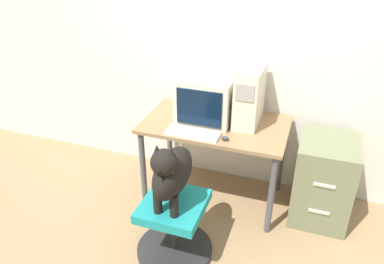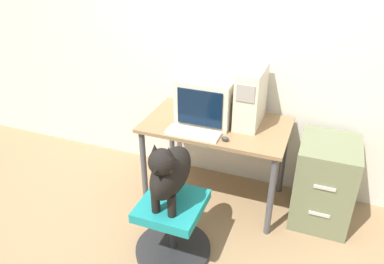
# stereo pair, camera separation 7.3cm
# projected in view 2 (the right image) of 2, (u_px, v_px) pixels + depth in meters

# --- Properties ---
(ground_plane) EXTENTS (12.00, 12.00, 0.00)m
(ground_plane) POSITION_uv_depth(u_px,v_px,m) (201.00, 220.00, 3.16)
(ground_plane) COLOR #937551
(wall_back) EXTENTS (8.00, 0.05, 2.60)m
(wall_back) POSITION_uv_depth(u_px,v_px,m) (233.00, 45.00, 3.15)
(wall_back) COLOR silver
(wall_back) RESTS_ON ground_plane
(desk) EXTENTS (1.19, 0.69, 0.75)m
(desk) POSITION_uv_depth(u_px,v_px,m) (216.00, 134.00, 3.13)
(desk) COLOR olive
(desk) RESTS_ON ground_plane
(crt_monitor) EXTENTS (0.44, 0.46, 0.38)m
(crt_monitor) POSITION_uv_depth(u_px,v_px,m) (209.00, 97.00, 3.07)
(crt_monitor) COLOR beige
(crt_monitor) RESTS_ON desk
(pc_tower) EXTENTS (0.19, 0.42, 0.47)m
(pc_tower) POSITION_uv_depth(u_px,v_px,m) (251.00, 96.00, 2.98)
(pc_tower) COLOR beige
(pc_tower) RESTS_ON desk
(keyboard) EXTENTS (0.42, 0.15, 0.03)m
(keyboard) POSITION_uv_depth(u_px,v_px,m) (193.00, 133.00, 2.90)
(keyboard) COLOR silver
(keyboard) RESTS_ON desk
(computer_mouse) EXTENTS (0.06, 0.04, 0.04)m
(computer_mouse) POSITION_uv_depth(u_px,v_px,m) (225.00, 139.00, 2.81)
(computer_mouse) COLOR #333333
(computer_mouse) RESTS_ON desk
(office_chair) EXTENTS (0.57, 0.57, 0.47)m
(office_chair) POSITION_uv_depth(u_px,v_px,m) (173.00, 227.00, 2.74)
(office_chair) COLOR #262628
(office_chair) RESTS_ON ground_plane
(dog) EXTENTS (0.22, 0.50, 0.53)m
(dog) POSITION_uv_depth(u_px,v_px,m) (169.00, 172.00, 2.48)
(dog) COLOR black
(dog) RESTS_ON office_chair
(filing_cabinet) EXTENTS (0.45, 0.52, 0.72)m
(filing_cabinet) POSITION_uv_depth(u_px,v_px,m) (324.00, 182.00, 3.02)
(filing_cabinet) COLOR #6B7251
(filing_cabinet) RESTS_ON ground_plane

